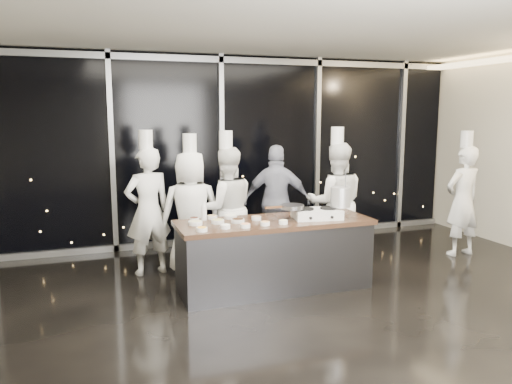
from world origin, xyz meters
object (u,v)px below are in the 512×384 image
Objects in this scene: chef_far_left at (148,210)px; stove at (317,213)px; chef_right at (336,202)px; chef_center at (226,208)px; guest at (277,201)px; frying_pan at (292,207)px; chef_side at (463,200)px; stock_pot at (341,197)px; demo_counter at (274,254)px; chef_left at (191,211)px.

stove is at bearing 135.91° from chef_far_left.
stove is at bearing 68.82° from chef_right.
stove is at bearing 130.42° from chef_center.
guest is at bearing 97.87° from stove.
frying_pan is at bearing -178.93° from stove.
chef_center is 1.01× the size of chef_side.
chef_right reaches higher than chef_far_left.
chef_side is at bearing -173.29° from guest.
frying_pan is at bearing 171.90° from stock_pot.
demo_counter is 1.41× the size of guest.
stove is 0.32× the size of chef_right.
chef_side is at bearing 20.55° from stove.
stove is 0.35m from frying_pan.
chef_left is 0.96× the size of chef_right.
chef_left is (-1.71, 1.14, -0.29)m from stock_pot.
chef_far_left is 0.99× the size of chef_right.
chef_center is (-0.55, 1.06, -0.18)m from frying_pan.
chef_left is at bearing 38.59° from guest.
chef_right is (0.75, 0.90, -0.06)m from stove.
stove is at bearing 1.07° from frying_pan.
chef_right is (1.64, -0.20, 0.02)m from chef_center.
chef_far_left is 0.59m from chef_left.
chef_center reaches higher than stock_pot.
chef_left reaches higher than stock_pot.
demo_counter is 1.23× the size of chef_far_left.
chef_right reaches higher than chef_left.
frying_pan is at bearing 132.04° from chef_far_left.
guest reaches higher than frying_pan.
stove is 2.53× the size of stock_pot.
chef_far_left is at bearing 140.96° from demo_counter.
chef_far_left is 1.15× the size of guest.
frying_pan is (0.22, -0.04, 0.61)m from demo_counter.
demo_counter is at bearing 129.01° from chef_far_left.
chef_right reaches higher than chef_side.
chef_right reaches higher than frying_pan.
frying_pan is at bearing 56.95° from chef_right.
chef_far_left is at bearing 150.64° from stock_pot.
frying_pan is at bearing 100.09° from guest.
demo_counter is 4.63× the size of frying_pan.
chef_left is at bearing 130.00° from demo_counter.
chef_center is 1.14× the size of guest.
guest is at bearing 174.32° from chef_far_left.
chef_center is at bearing 11.51° from chef_right.
chef_center is 0.98m from guest.
chef_right reaches higher than guest.
chef_far_left is (-2.28, 1.28, -0.26)m from stock_pot.
chef_right is at bearing 47.40° from frying_pan.
chef_side is at bearing 18.54° from frying_pan.
chef_side reaches higher than frying_pan.
guest is (0.58, 1.38, 0.42)m from demo_counter.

